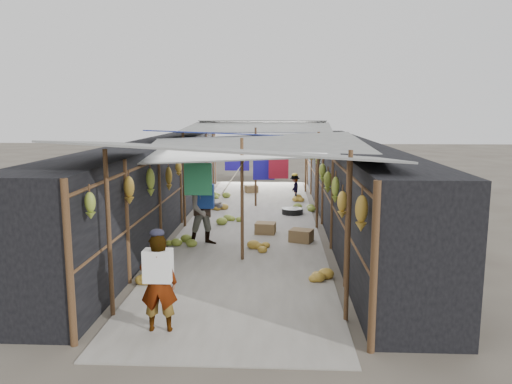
% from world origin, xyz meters
% --- Properties ---
extents(ground, '(80.00, 80.00, 0.00)m').
position_xyz_m(ground, '(0.00, 0.00, 0.00)').
color(ground, '#6B6356').
rests_on(ground, ground).
extents(aisle_slab, '(3.60, 16.00, 0.02)m').
position_xyz_m(aisle_slab, '(0.00, 6.50, 0.01)').
color(aisle_slab, '#9E998E').
rests_on(aisle_slab, ground).
extents(stall_left, '(1.40, 15.00, 2.30)m').
position_xyz_m(stall_left, '(-2.70, 6.50, 1.15)').
color(stall_left, black).
rests_on(stall_left, ground).
extents(stall_right, '(1.40, 15.00, 2.30)m').
position_xyz_m(stall_right, '(2.70, 6.50, 1.15)').
color(stall_right, black).
rests_on(stall_right, ground).
extents(crate_near, '(0.55, 0.47, 0.30)m').
position_xyz_m(crate_near, '(0.43, 5.27, 0.15)').
color(crate_near, olive).
rests_on(crate_near, ground).
extents(crate_mid, '(0.64, 0.57, 0.31)m').
position_xyz_m(crate_mid, '(1.32, 4.52, 0.16)').
color(crate_mid, olive).
rests_on(crate_mid, ground).
extents(crate_back, '(0.56, 0.52, 0.29)m').
position_xyz_m(crate_back, '(-0.30, 11.70, 0.15)').
color(crate_back, olive).
rests_on(crate_back, ground).
extents(black_basin, '(0.65, 0.65, 0.19)m').
position_xyz_m(black_basin, '(1.19, 7.75, 0.10)').
color(black_basin, black).
rests_on(black_basin, ground).
extents(vendor_elderly, '(0.55, 0.38, 1.45)m').
position_xyz_m(vendor_elderly, '(-0.94, -0.50, 0.73)').
color(vendor_elderly, white).
rests_on(vendor_elderly, ground).
extents(shopper_blue, '(1.02, 0.92, 1.73)m').
position_xyz_m(shopper_blue, '(-0.95, 4.17, 0.86)').
color(shopper_blue, '#2051A3').
rests_on(shopper_blue, ground).
extents(vendor_seated, '(0.41, 0.62, 0.91)m').
position_xyz_m(vendor_seated, '(1.32, 10.14, 0.46)').
color(vendor_seated, '#49433F').
rests_on(vendor_seated, ground).
extents(market_canopy, '(5.62, 15.20, 2.77)m').
position_xyz_m(market_canopy, '(0.03, 6.84, 2.40)').
color(market_canopy, brown).
rests_on(market_canopy, ground).
extents(hanging_bananas, '(3.95, 14.27, 0.89)m').
position_xyz_m(hanging_bananas, '(0.10, 6.32, 1.66)').
color(hanging_bananas, olive).
rests_on(hanging_bananas, ground).
extents(floor_bananas, '(3.77, 9.60, 0.36)m').
position_xyz_m(floor_bananas, '(-0.23, 6.21, 0.16)').
color(floor_bananas, '#AF872D').
rests_on(floor_bananas, ground).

